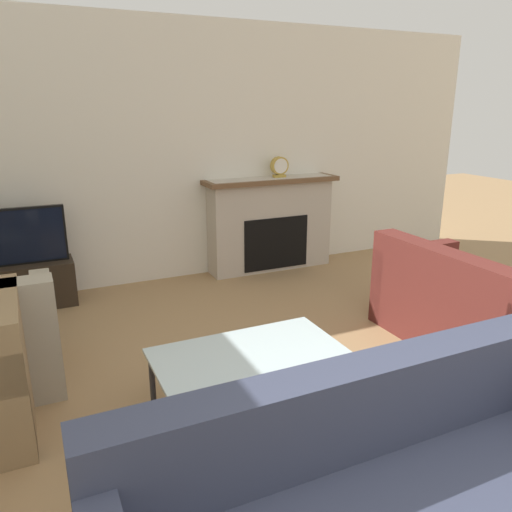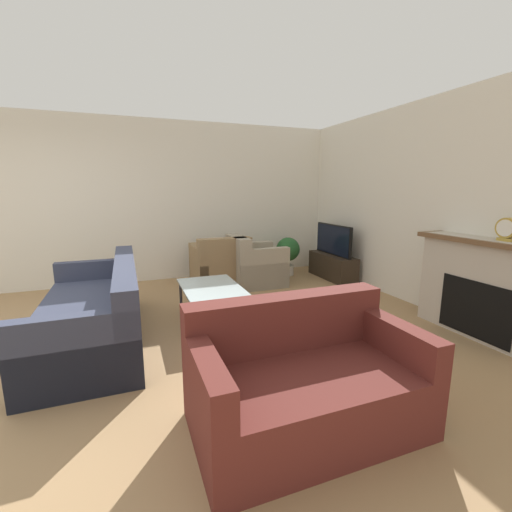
{
  "view_description": "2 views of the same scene",
  "coord_description": "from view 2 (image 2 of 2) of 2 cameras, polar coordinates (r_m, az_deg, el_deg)",
  "views": [
    {
      "loc": [
        -1.3,
        -0.41,
        1.84
      ],
      "look_at": [
        0.13,
        2.68,
        0.81
      ],
      "focal_mm": 35.0,
      "sensor_mm": 36.0,
      "label": 1
    },
    {
      "loc": [
        3.56,
        1.12,
        1.57
      ],
      "look_at": [
        0.35,
        2.34,
        0.89
      ],
      "focal_mm": 24.0,
      "sensor_mm": 36.0,
      "label": 2
    }
  ],
  "objects": [
    {
      "name": "armchair_accent",
      "position": [
        5.67,
        -0.32,
        -1.81
      ],
      "size": [
        0.81,
        0.84,
        0.82
      ],
      "rotation": [
        0.0,
        0.0,
        3.14
      ],
      "color": "#9E937F",
      "rests_on": "ground_plane"
    },
    {
      "name": "couch_loveseat",
      "position": [
        2.46,
        8.03,
        -20.23
      ],
      "size": [
        0.86,
        1.49,
        0.82
      ],
      "rotation": [
        0.0,
        0.0,
        1.57
      ],
      "color": "#5B231E",
      "rests_on": "ground_plane"
    },
    {
      "name": "wall_left",
      "position": [
        6.22,
        -9.27,
        8.97
      ],
      "size": [
        0.06,
        7.77,
        2.7
      ],
      "color": "silver",
      "rests_on": "ground_plane"
    },
    {
      "name": "fireplace",
      "position": [
        4.32,
        34.18,
        -4.36
      ],
      "size": [
        1.56,
        0.37,
        1.06
      ],
      "color": "#BCB2A3",
      "rests_on": "ground_plane"
    },
    {
      "name": "tv_stand",
      "position": [
        6.24,
        12.62,
        -1.69
      ],
      "size": [
        1.06,
        0.36,
        0.43
      ],
      "color": "#2D2319",
      "rests_on": "ground_plane"
    },
    {
      "name": "tv",
      "position": [
        6.15,
        12.79,
        2.67
      ],
      "size": [
        1.0,
        0.06,
        0.53
      ],
      "color": "black",
      "rests_on": "tv_stand"
    },
    {
      "name": "armchair_by_window",
      "position": [
        5.69,
        -6.0,
        -1.84
      ],
      "size": [
        0.89,
        0.86,
        0.82
      ],
      "rotation": [
        0.0,
        0.0,
        -1.56
      ],
      "color": "#8C704C",
      "rests_on": "ground_plane"
    },
    {
      "name": "mantel_clock",
      "position": [
        4.16,
        36.34,
        3.65
      ],
      "size": [
        0.2,
        0.07,
        0.23
      ],
      "color": "#B79338",
      "rests_on": "fireplace"
    },
    {
      "name": "wall_back",
      "position": [
        5.12,
        25.3,
        7.63
      ],
      "size": [
        8.01,
        0.06,
        2.7
      ],
      "color": "silver",
      "rests_on": "ground_plane"
    },
    {
      "name": "potted_plant",
      "position": [
        6.29,
        5.34,
        0.77
      ],
      "size": [
        0.43,
        0.43,
        0.7
      ],
      "color": "beige",
      "rests_on": "ground_plane"
    },
    {
      "name": "ground_plane",
      "position": [
        4.04,
        -36.12,
        -13.95
      ],
      "size": [
        20.0,
        20.0,
        0.0
      ],
      "primitive_type": "plane",
      "color": "#9E7A51"
    },
    {
      "name": "coffee_table",
      "position": [
        4.05,
        -7.27,
        -5.79
      ],
      "size": [
        1.13,
        0.67,
        0.43
      ],
      "color": "#333338",
      "rests_on": "ground_plane"
    },
    {
      "name": "couch_sectional",
      "position": [
        3.96,
        -25.14,
        -8.84
      ],
      "size": [
        2.22,
        0.93,
        0.82
      ],
      "color": "#33384C",
      "rests_on": "ground_plane"
    }
  ]
}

